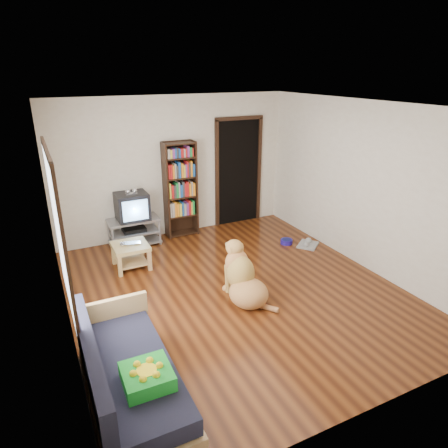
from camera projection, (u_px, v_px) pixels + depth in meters
name	position (u px, v px, depth m)	size (l,w,h in m)	color
ground	(235.00, 290.00, 5.82)	(5.00, 5.00, 0.00)	#602C10
ceiling	(237.00, 106.00, 4.88)	(5.00, 5.00, 0.00)	white
wall_back	(174.00, 167.00, 7.44)	(4.50, 4.50, 0.00)	silver
wall_front	(377.00, 295.00, 3.26)	(4.50, 4.50, 0.00)	silver
wall_left	(56.00, 235.00, 4.44)	(5.00, 5.00, 0.00)	silver
wall_right	(363.00, 186.00, 6.26)	(5.00, 5.00, 0.00)	silver
green_cushion	(147.00, 376.00, 3.52)	(0.42, 0.42, 0.14)	green
laptop	(130.00, 245.00, 6.34)	(0.32, 0.21, 0.03)	silver
dog_bowl	(287.00, 241.00, 7.37)	(0.22, 0.22, 0.08)	navy
grey_rag	(308.00, 245.00, 7.29)	(0.40, 0.32, 0.03)	#979797
window	(59.00, 233.00, 3.95)	(0.03, 1.46, 1.70)	white
doorway	(238.00, 170.00, 8.04)	(1.03, 0.05, 2.19)	black
tv_stand	(134.00, 231.00, 7.25)	(0.90, 0.45, 0.50)	#99999E
crt_tv	(132.00, 206.00, 7.09)	(0.55, 0.52, 0.58)	black
bookshelf	(180.00, 185.00, 7.44)	(0.60, 0.30, 1.80)	black
sofa	(127.00, 379.00, 3.81)	(0.80, 1.80, 0.80)	tan
coffee_table	(131.00, 251.00, 6.41)	(0.55, 0.55, 0.40)	tan
dog	(243.00, 279.00, 5.51)	(0.57, 1.01, 0.85)	tan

